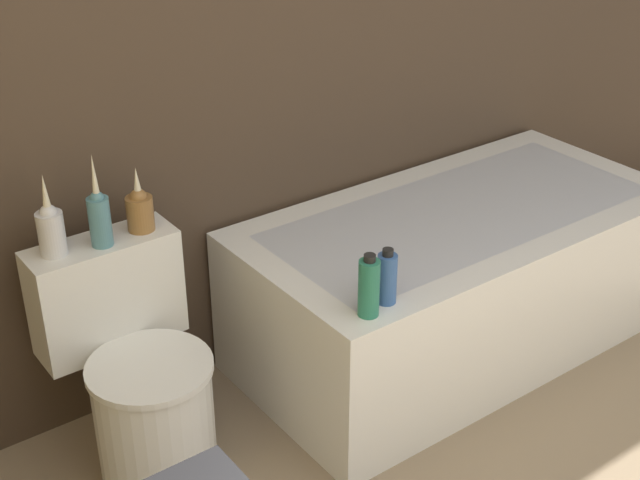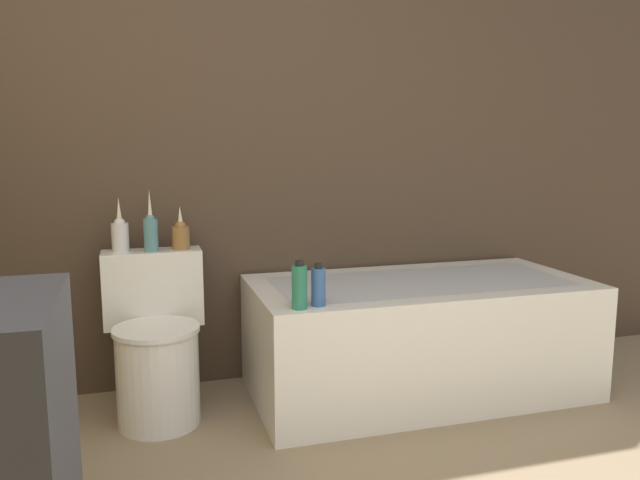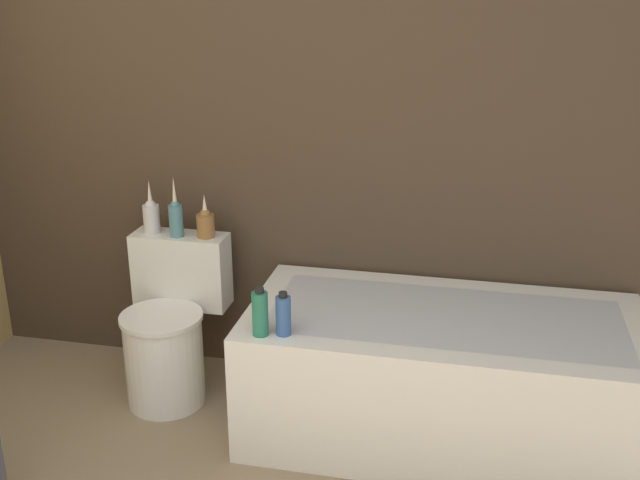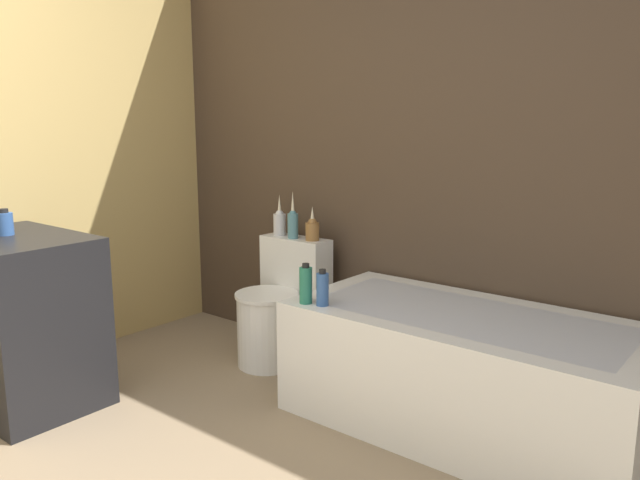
{
  "view_description": "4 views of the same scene",
  "coord_description": "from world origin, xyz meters",
  "px_view_note": "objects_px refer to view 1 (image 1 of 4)",
  "views": [
    {
      "loc": [
        -1.27,
        0.01,
        1.91
      ],
      "look_at": [
        -0.01,
        1.73,
        0.76
      ],
      "focal_mm": 50.0,
      "sensor_mm": 36.0,
      "label": 1
    },
    {
      "loc": [
        -0.52,
        -0.67,
        1.19
      ],
      "look_at": [
        0.19,
        1.73,
        0.79
      ],
      "focal_mm": 35.0,
      "sensor_mm": 36.0,
      "label": 2
    },
    {
      "loc": [
        0.83,
        -0.78,
        1.83
      ],
      "look_at": [
        0.28,
        1.74,
        0.89
      ],
      "focal_mm": 42.0,
      "sensor_mm": 36.0,
      "label": 3
    },
    {
      "loc": [
        1.9,
        -0.53,
        1.39
      ],
      "look_at": [
        -0.04,
        1.88,
        0.79
      ],
      "focal_mm": 35.0,
      "sensor_mm": 36.0,
      "label": 4
    }
  ],
  "objects_px": {
    "toilet": "(140,382)",
    "vase_silver": "(99,216)",
    "vase_gold": "(51,228)",
    "bathtub": "(456,278)",
    "vase_bronze": "(140,208)",
    "shampoo_bottle_tall": "(369,287)",
    "shampoo_bottle_short": "(387,278)"
  },
  "relations": [
    {
      "from": "shampoo_bottle_short",
      "to": "vase_silver",
      "type": "bearing_deg",
      "value": 140.96
    },
    {
      "from": "vase_gold",
      "to": "vase_silver",
      "type": "relative_size",
      "value": 0.87
    },
    {
      "from": "vase_gold",
      "to": "shampoo_bottle_short",
      "type": "xyz_separation_m",
      "value": [
        0.75,
        -0.53,
        -0.17
      ]
    },
    {
      "from": "vase_silver",
      "to": "bathtub",
      "type": "bearing_deg",
      "value": -10.16
    },
    {
      "from": "bathtub",
      "to": "toilet",
      "type": "bearing_deg",
      "value": 176.74
    },
    {
      "from": "vase_gold",
      "to": "shampoo_bottle_short",
      "type": "relative_size",
      "value": 1.4
    },
    {
      "from": "toilet",
      "to": "vase_silver",
      "type": "distance_m",
      "value": 0.5
    },
    {
      "from": "vase_bronze",
      "to": "vase_gold",
      "type": "bearing_deg",
      "value": 178.07
    },
    {
      "from": "vase_bronze",
      "to": "shampoo_bottle_short",
      "type": "distance_m",
      "value": 0.74
    },
    {
      "from": "bathtub",
      "to": "toilet",
      "type": "height_order",
      "value": "toilet"
    },
    {
      "from": "vase_bronze",
      "to": "shampoo_bottle_tall",
      "type": "height_order",
      "value": "vase_bronze"
    },
    {
      "from": "toilet",
      "to": "vase_gold",
      "type": "relative_size",
      "value": 2.93
    },
    {
      "from": "bathtub",
      "to": "shampoo_bottle_short",
      "type": "bearing_deg",
      "value": -153.62
    },
    {
      "from": "bathtub",
      "to": "vase_bronze",
      "type": "relative_size",
      "value": 8.02
    },
    {
      "from": "bathtub",
      "to": "toilet",
      "type": "distance_m",
      "value": 1.21
    },
    {
      "from": "bathtub",
      "to": "vase_silver",
      "type": "distance_m",
      "value": 1.33
    },
    {
      "from": "toilet",
      "to": "vase_silver",
      "type": "xyz_separation_m",
      "value": [
        0.0,
        0.15,
        0.48
      ]
    },
    {
      "from": "bathtub",
      "to": "vase_gold",
      "type": "height_order",
      "value": "vase_gold"
    },
    {
      "from": "bathtub",
      "to": "shampoo_bottle_short",
      "type": "relative_size",
      "value": 9.14
    },
    {
      "from": "vase_gold",
      "to": "vase_bronze",
      "type": "bearing_deg",
      "value": -1.93
    },
    {
      "from": "toilet",
      "to": "vase_gold",
      "type": "bearing_deg",
      "value": 126.44
    },
    {
      "from": "shampoo_bottle_tall",
      "to": "vase_bronze",
      "type": "bearing_deg",
      "value": 126.86
    },
    {
      "from": "shampoo_bottle_tall",
      "to": "shampoo_bottle_short",
      "type": "distance_m",
      "value": 0.09
    },
    {
      "from": "toilet",
      "to": "vase_gold",
      "type": "distance_m",
      "value": 0.52
    },
    {
      "from": "bathtub",
      "to": "vase_gold",
      "type": "distance_m",
      "value": 1.45
    },
    {
      "from": "bathtub",
      "to": "shampoo_bottle_tall",
      "type": "xyz_separation_m",
      "value": [
        -0.67,
        -0.31,
        0.36
      ]
    },
    {
      "from": "vase_bronze",
      "to": "vase_silver",
      "type": "bearing_deg",
      "value": -171.27
    },
    {
      "from": "vase_bronze",
      "to": "shampoo_bottle_tall",
      "type": "relative_size",
      "value": 1.02
    },
    {
      "from": "bathtub",
      "to": "toilet",
      "type": "xyz_separation_m",
      "value": [
        -1.21,
        0.07,
        0.04
      ]
    },
    {
      "from": "vase_gold",
      "to": "vase_bronze",
      "type": "relative_size",
      "value": 1.23
    },
    {
      "from": "vase_silver",
      "to": "vase_bronze",
      "type": "bearing_deg",
      "value": 8.73
    },
    {
      "from": "toilet",
      "to": "shampoo_bottle_tall",
      "type": "height_order",
      "value": "shampoo_bottle_tall"
    }
  ]
}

